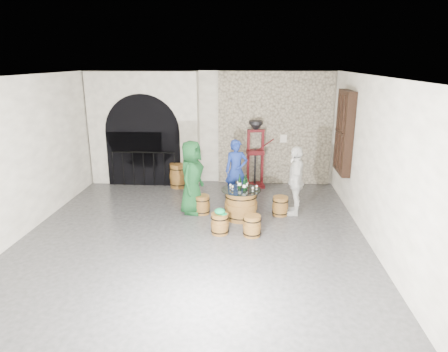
# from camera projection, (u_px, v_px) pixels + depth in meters

# --- Properties ---
(ground) EXTENTS (8.00, 8.00, 0.00)m
(ground) POSITION_uv_depth(u_px,v_px,m) (193.00, 239.00, 8.09)
(ground) COLOR #2F2F31
(ground) RESTS_ON ground
(wall_back) EXTENTS (8.00, 0.00, 8.00)m
(wall_back) POSITION_uv_depth(u_px,v_px,m) (212.00, 128.00, 11.47)
(wall_back) COLOR white
(wall_back) RESTS_ON ground
(wall_front) EXTENTS (8.00, 0.00, 8.00)m
(wall_front) POSITION_uv_depth(u_px,v_px,m) (130.00, 266.00, 3.81)
(wall_front) COLOR white
(wall_front) RESTS_ON ground
(wall_left) EXTENTS (0.00, 8.00, 8.00)m
(wall_left) POSITION_uv_depth(u_px,v_px,m) (16.00, 159.00, 7.87)
(wall_left) COLOR white
(wall_left) RESTS_ON ground
(wall_right) EXTENTS (0.00, 8.00, 8.00)m
(wall_right) POSITION_uv_depth(u_px,v_px,m) (378.00, 166.00, 7.41)
(wall_right) COLOR white
(wall_right) RESTS_ON ground
(ceiling) EXTENTS (8.00, 8.00, 0.00)m
(ceiling) POSITION_uv_depth(u_px,v_px,m) (189.00, 77.00, 7.19)
(ceiling) COLOR beige
(ceiling) RESTS_ON wall_back
(stone_facing_panel) EXTENTS (3.20, 0.12, 3.18)m
(stone_facing_panel) POSITION_uv_depth(u_px,v_px,m) (275.00, 129.00, 11.30)
(stone_facing_panel) COLOR #AAA088
(stone_facing_panel) RESTS_ON ground
(arched_opening) EXTENTS (3.10, 0.60, 3.19)m
(arched_opening) POSITION_uv_depth(u_px,v_px,m) (144.00, 129.00, 11.35)
(arched_opening) COLOR white
(arched_opening) RESTS_ON ground
(shuttered_window) EXTENTS (0.23, 1.10, 2.00)m
(shuttered_window) POSITION_uv_depth(u_px,v_px,m) (344.00, 132.00, 9.66)
(shuttered_window) COLOR black
(shuttered_window) RESTS_ON wall_right
(barrel_table) EXTENTS (0.90, 0.90, 0.70)m
(barrel_table) POSITION_uv_depth(u_px,v_px,m) (241.00, 204.00, 9.04)
(barrel_table) COLOR brown
(barrel_table) RESTS_ON ground
(barrel_stool_left) EXTENTS (0.38, 0.38, 0.44)m
(barrel_stool_left) POSITION_uv_depth(u_px,v_px,m) (202.00, 205.00, 9.36)
(barrel_stool_left) COLOR brown
(barrel_stool_left) RESTS_ON ground
(barrel_stool_far) EXTENTS (0.38, 0.38, 0.44)m
(barrel_stool_far) POSITION_uv_depth(u_px,v_px,m) (237.00, 196.00, 9.98)
(barrel_stool_far) COLOR brown
(barrel_stool_far) RESTS_ON ground
(barrel_stool_right) EXTENTS (0.38, 0.38, 0.44)m
(barrel_stool_right) POSITION_uv_depth(u_px,v_px,m) (280.00, 206.00, 9.28)
(barrel_stool_right) COLOR brown
(barrel_stool_right) RESTS_ON ground
(barrel_stool_near_right) EXTENTS (0.38, 0.38, 0.44)m
(barrel_stool_near_right) POSITION_uv_depth(u_px,v_px,m) (252.00, 226.00, 8.18)
(barrel_stool_near_right) COLOR brown
(barrel_stool_near_right) RESTS_ON ground
(barrel_stool_near_left) EXTENTS (0.38, 0.38, 0.44)m
(barrel_stool_near_left) POSITION_uv_depth(u_px,v_px,m) (220.00, 224.00, 8.28)
(barrel_stool_near_left) COLOR brown
(barrel_stool_near_left) RESTS_ON ground
(green_cap) EXTENTS (0.26, 0.22, 0.12)m
(green_cap) POSITION_uv_depth(u_px,v_px,m) (220.00, 211.00, 8.20)
(green_cap) COLOR #0C8749
(green_cap) RESTS_ON barrel_stool_near_left
(person_green) EXTENTS (0.73, 0.95, 1.73)m
(person_green) POSITION_uv_depth(u_px,v_px,m) (192.00, 177.00, 9.26)
(person_green) COLOR #113D1B
(person_green) RESTS_ON ground
(person_blue) EXTENTS (0.63, 0.48, 1.58)m
(person_blue) POSITION_uv_depth(u_px,v_px,m) (236.00, 170.00, 10.12)
(person_blue) COLOR navy
(person_blue) RESTS_ON ground
(person_white) EXTENTS (0.49, 0.99, 1.63)m
(person_white) POSITION_uv_depth(u_px,v_px,m) (296.00, 181.00, 9.18)
(person_white) COLOR silver
(person_white) RESTS_ON ground
(wine_bottle_left) EXTENTS (0.08, 0.08, 0.32)m
(wine_bottle_left) POSITION_uv_depth(u_px,v_px,m) (240.00, 183.00, 8.99)
(wine_bottle_left) COLOR black
(wine_bottle_left) RESTS_ON barrel_table
(wine_bottle_center) EXTENTS (0.08, 0.08, 0.32)m
(wine_bottle_center) POSITION_uv_depth(u_px,v_px,m) (244.00, 185.00, 8.85)
(wine_bottle_center) COLOR black
(wine_bottle_center) RESTS_ON barrel_table
(wine_bottle_right) EXTENTS (0.08, 0.08, 0.32)m
(wine_bottle_right) POSITION_uv_depth(u_px,v_px,m) (246.00, 183.00, 8.97)
(wine_bottle_right) COLOR black
(wine_bottle_right) RESTS_ON barrel_table
(tasting_glass_a) EXTENTS (0.05, 0.05, 0.10)m
(tasting_glass_a) POSITION_uv_depth(u_px,v_px,m) (233.00, 188.00, 8.90)
(tasting_glass_a) COLOR #A57020
(tasting_glass_a) RESTS_ON barrel_table
(tasting_glass_b) EXTENTS (0.05, 0.05, 0.10)m
(tasting_glass_b) POSITION_uv_depth(u_px,v_px,m) (257.00, 187.00, 8.92)
(tasting_glass_b) COLOR #A57020
(tasting_glass_b) RESTS_ON barrel_table
(tasting_glass_c) EXTENTS (0.05, 0.05, 0.10)m
(tasting_glass_c) POSITION_uv_depth(u_px,v_px,m) (238.00, 184.00, 9.20)
(tasting_glass_c) COLOR #A57020
(tasting_glass_c) RESTS_ON barrel_table
(tasting_glass_d) EXTENTS (0.05, 0.05, 0.10)m
(tasting_glass_d) POSITION_uv_depth(u_px,v_px,m) (247.00, 184.00, 9.15)
(tasting_glass_d) COLOR #A57020
(tasting_glass_d) RESTS_ON barrel_table
(tasting_glass_e) EXTENTS (0.05, 0.05, 0.10)m
(tasting_glass_e) POSITION_uv_depth(u_px,v_px,m) (253.00, 189.00, 8.80)
(tasting_glass_e) COLOR #A57020
(tasting_glass_e) RESTS_ON barrel_table
(tasting_glass_f) EXTENTS (0.05, 0.05, 0.10)m
(tasting_glass_f) POSITION_uv_depth(u_px,v_px,m) (230.00, 186.00, 9.01)
(tasting_glass_f) COLOR #A57020
(tasting_glass_f) RESTS_ON barrel_table
(side_barrel) EXTENTS (0.51, 0.51, 0.68)m
(side_barrel) POSITION_uv_depth(u_px,v_px,m) (178.00, 175.00, 11.28)
(side_barrel) COLOR brown
(side_barrel) RESTS_ON ground
(corking_press) EXTENTS (0.81, 0.50, 1.89)m
(corking_press) POSITION_uv_depth(u_px,v_px,m) (255.00, 149.00, 11.06)
(corking_press) COLOR #4F0D11
(corking_press) RESTS_ON ground
(control_box) EXTENTS (0.18, 0.10, 0.22)m
(control_box) POSITION_uv_depth(u_px,v_px,m) (283.00, 138.00, 11.27)
(control_box) COLOR silver
(control_box) RESTS_ON wall_back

